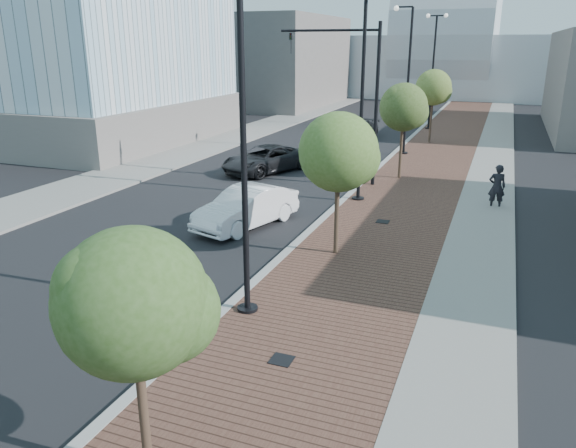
% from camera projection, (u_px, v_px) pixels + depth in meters
% --- Properties ---
extents(sidewalk, '(7.00, 140.00, 0.12)m').
position_uv_depth(sidewalk, '(457.00, 142.00, 40.51)').
color(sidewalk, '#4C2D23').
rests_on(sidewalk, ground).
extents(concrete_strip, '(2.40, 140.00, 0.13)m').
position_uv_depth(concrete_strip, '(496.00, 145.00, 39.58)').
color(concrete_strip, slate).
rests_on(concrete_strip, ground).
extents(curb, '(0.30, 140.00, 0.14)m').
position_uv_depth(curb, '(409.00, 139.00, 41.71)').
color(curb, gray).
rests_on(curb, ground).
extents(west_sidewalk, '(4.00, 140.00, 0.12)m').
position_uv_depth(west_sidewalk, '(253.00, 130.00, 46.19)').
color(west_sidewalk, slate).
rests_on(west_sidewalk, ground).
extents(white_sedan, '(2.95, 5.09, 1.59)m').
position_uv_depth(white_sedan, '(246.00, 207.00, 21.85)').
color(white_sedan, white).
rests_on(white_sedan, ground).
extents(dark_car_mid, '(4.27, 5.89, 1.49)m').
position_uv_depth(dark_car_mid, '(265.00, 159.00, 31.20)').
color(dark_car_mid, black).
rests_on(dark_car_mid, ground).
extents(dark_car_far, '(2.76, 4.68, 1.27)m').
position_uv_depth(dark_car_far, '(358.00, 130.00, 42.71)').
color(dark_car_far, black).
rests_on(dark_car_far, ground).
extents(pedestrian, '(0.80, 0.59, 2.00)m').
position_uv_depth(pedestrian, '(497.00, 187.00, 24.16)').
color(pedestrian, black).
rests_on(pedestrian, ground).
extents(streetlight_1, '(1.44, 0.56, 9.21)m').
position_uv_depth(streetlight_1, '(240.00, 155.00, 13.65)').
color(streetlight_1, black).
rests_on(streetlight_1, ground).
extents(streetlight_2, '(1.72, 0.56, 9.28)m').
position_uv_depth(streetlight_2, '(362.00, 96.00, 24.09)').
color(streetlight_2, black).
rests_on(streetlight_2, ground).
extents(streetlight_3, '(1.44, 0.56, 9.21)m').
position_uv_depth(streetlight_3, '(406.00, 87.00, 34.90)').
color(streetlight_3, black).
rests_on(streetlight_3, ground).
extents(streetlight_4, '(1.72, 0.56, 9.28)m').
position_uv_depth(streetlight_4, '(433.00, 71.00, 45.34)').
color(streetlight_4, black).
rests_on(streetlight_4, ground).
extents(traffic_mast, '(5.09, 0.20, 8.00)m').
position_uv_depth(traffic_mast, '(359.00, 86.00, 27.00)').
color(traffic_mast, black).
rests_on(traffic_mast, ground).
extents(tree_0, '(2.39, 2.35, 4.45)m').
position_uv_depth(tree_0, '(137.00, 303.00, 8.29)').
color(tree_0, '#382619').
rests_on(tree_0, ground).
extents(tree_1, '(2.63, 2.63, 4.93)m').
position_uv_depth(tree_1, '(340.00, 152.00, 17.93)').
color(tree_1, '#382619').
rests_on(tree_1, ground).
extents(tree_2, '(2.52, 2.49, 5.10)m').
position_uv_depth(tree_2, '(405.00, 107.00, 28.48)').
color(tree_2, '#382619').
rests_on(tree_2, ground).
extents(tree_3, '(2.56, 2.54, 5.30)m').
position_uv_depth(tree_3, '(434.00, 88.00, 39.05)').
color(tree_3, '#382619').
rests_on(tree_3, ground).
extents(tower_podium, '(19.00, 19.00, 3.00)m').
position_uv_depth(tower_podium, '(80.00, 118.00, 42.44)').
color(tower_podium, slate).
rests_on(tower_podium, ground).
extents(convention_center, '(50.00, 30.00, 50.00)m').
position_uv_depth(convention_center, '(450.00, 51.00, 80.40)').
color(convention_center, '#B4BABF').
rests_on(convention_center, ground).
extents(commercial_block_nw, '(14.00, 20.00, 10.00)m').
position_uv_depth(commercial_block_nw, '(269.00, 61.00, 64.77)').
color(commercial_block_nw, '#635D59').
rests_on(commercial_block_nw, ground).
extents(utility_cover_1, '(0.50, 0.50, 0.02)m').
position_uv_depth(utility_cover_1, '(282.00, 360.00, 12.53)').
color(utility_cover_1, black).
rests_on(utility_cover_1, sidewalk).
extents(utility_cover_2, '(0.50, 0.50, 0.02)m').
position_uv_depth(utility_cover_2, '(383.00, 222.00, 22.27)').
color(utility_cover_2, black).
rests_on(utility_cover_2, sidewalk).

